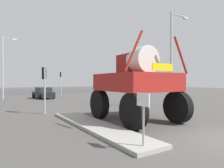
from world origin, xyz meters
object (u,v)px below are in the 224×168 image
at_px(oversize_sprayer, 136,84).
at_px(streetlight_far_left, 4,65).
at_px(streetlight_near_right, 173,54).
at_px(sedan_ahead, 43,93).
at_px(lane_arrow_sign, 143,109).
at_px(traffic_signal_near_left, 44,79).
at_px(traffic_signal_near_right, 133,74).
at_px(traffic_signal_far_left, 61,78).

xyz_separation_m(oversize_sprayer, streetlight_far_left, (-5.70, 19.64, 2.29)).
bearing_deg(streetlight_near_right, sedan_ahead, 118.60).
height_order(lane_arrow_sign, sedan_ahead, lane_arrow_sign).
relative_size(lane_arrow_sign, traffic_signal_near_left, 0.52).
height_order(traffic_signal_near_left, traffic_signal_near_right, traffic_signal_near_right).
distance_m(traffic_signal_far_left, streetlight_far_left, 8.43).
distance_m(oversize_sprayer, streetlight_far_left, 20.58).
distance_m(lane_arrow_sign, sedan_ahead, 22.25).
relative_size(traffic_signal_near_left, streetlight_near_right, 0.39).
distance_m(lane_arrow_sign, traffic_signal_near_left, 9.44).
xyz_separation_m(traffic_signal_far_left, streetlight_far_left, (-8.03, -2.04, 1.59)).
distance_m(lane_arrow_sign, streetlight_near_right, 12.76).
height_order(traffic_signal_far_left, streetlight_far_left, streetlight_far_left).
relative_size(traffic_signal_near_right, streetlight_near_right, 0.47).
xyz_separation_m(oversize_sprayer, traffic_signal_near_left, (-3.98, 5.33, 0.31)).
relative_size(oversize_sprayer, streetlight_near_right, 0.62).
bearing_deg(traffic_signal_far_left, lane_arrow_sign, -101.58).
bearing_deg(traffic_signal_near_left, streetlight_far_left, 96.85).
height_order(sedan_ahead, streetlight_near_right, streetlight_near_right).
height_order(lane_arrow_sign, traffic_signal_near_right, traffic_signal_near_right).
distance_m(lane_arrow_sign, traffic_signal_far_left, 26.25).
bearing_deg(streetlight_near_right, traffic_signal_far_left, 104.07).
bearing_deg(oversize_sprayer, streetlight_far_left, 17.36).
relative_size(streetlight_near_right, streetlight_far_left, 1.07).
distance_m(sedan_ahead, traffic_signal_near_right, 14.01).
distance_m(oversize_sprayer, traffic_signal_near_right, 6.66).
height_order(traffic_signal_near_right, traffic_signal_far_left, traffic_signal_near_right).
bearing_deg(sedan_ahead, traffic_signal_near_left, 160.72).
bearing_deg(oversize_sprayer, streetlight_near_right, -63.02).
bearing_deg(streetlight_far_left, oversize_sprayer, -73.82).
height_order(streetlight_near_right, streetlight_far_left, streetlight_near_right).
relative_size(lane_arrow_sign, sedan_ahead, 0.41).
bearing_deg(traffic_signal_far_left, sedan_ahead, -134.90).
relative_size(oversize_sprayer, traffic_signal_far_left, 1.36).
height_order(lane_arrow_sign, traffic_signal_near_left, traffic_signal_near_left).
relative_size(lane_arrow_sign, traffic_signal_far_left, 0.45).
distance_m(traffic_signal_near_left, traffic_signal_near_right, 7.92).
distance_m(streetlight_near_right, streetlight_far_left, 20.62).
height_order(sedan_ahead, traffic_signal_near_left, traffic_signal_near_left).
xyz_separation_m(oversize_sprayer, streetlight_near_right, (6.92, 3.35, 2.65)).
distance_m(traffic_signal_near_right, streetlight_far_left, 17.33).
distance_m(sedan_ahead, streetlight_far_left, 6.04).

